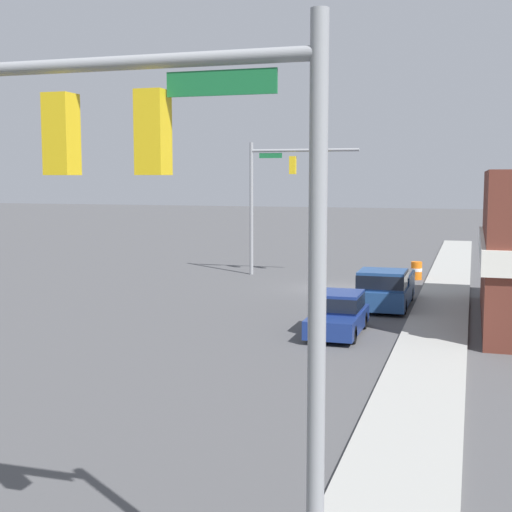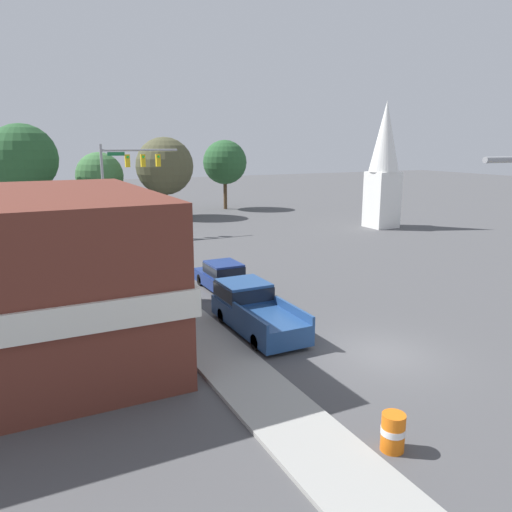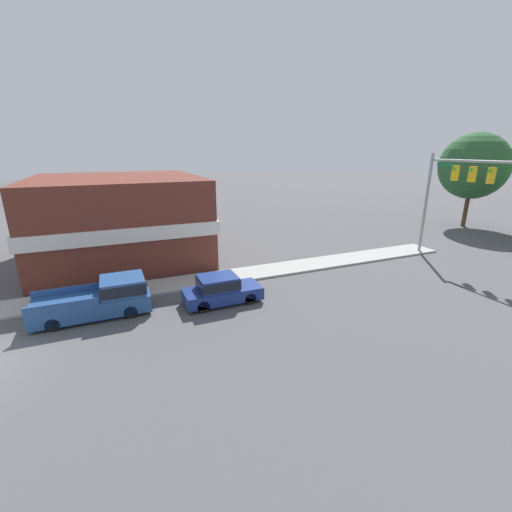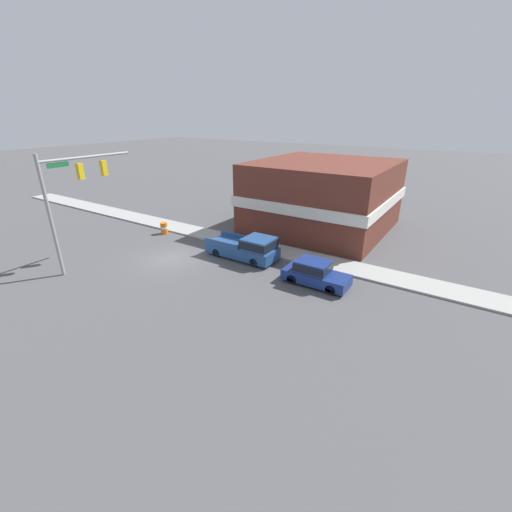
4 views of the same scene
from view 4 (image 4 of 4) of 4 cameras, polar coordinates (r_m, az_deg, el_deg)
name	(u,v)px [view 4 (image 4 of 4)]	position (r m, az deg, el deg)	size (l,w,h in m)	color
ground_plane	(171,259)	(26.63, -14.03, -0.50)	(200.00, 200.00, 0.00)	#4C4C4F
sidewalk_curb	(218,237)	(30.44, -6.31, 3.17)	(2.40, 60.00, 0.14)	#9E9E99
near_signal_assembly	(73,187)	(26.04, -28.17, 10.17)	(6.59, 0.49, 7.97)	gray
car_lead	(315,272)	(22.14, 9.77, -2.71)	(1.79, 4.22, 1.58)	black
pickup_truck_parked	(248,248)	(25.55, -1.38, 1.41)	(2.13, 5.53, 1.85)	black
construction_barrel	(164,228)	(32.28, -15.06, 4.52)	(0.64, 0.64, 1.04)	orange
corner_brick_building	(323,196)	(32.97, 11.11, 9.87)	(12.52, 12.03, 6.17)	brown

